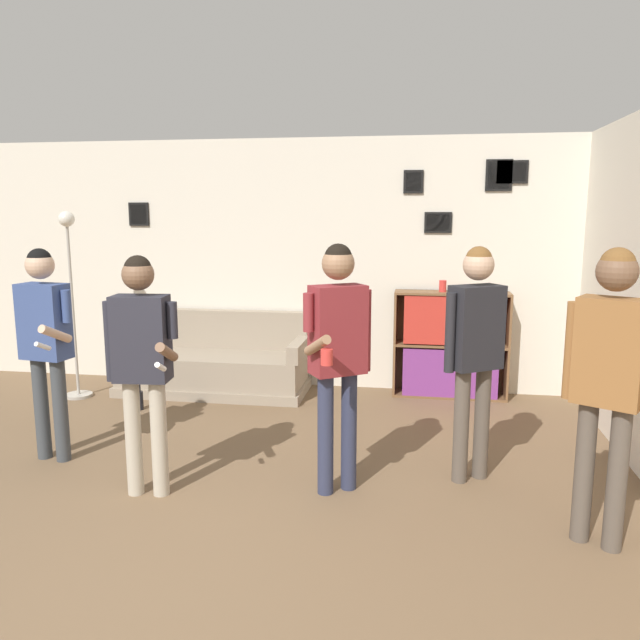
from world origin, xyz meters
The scene contains 12 objects.
ground_plane centered at (0.00, 0.00, 0.00)m, with size 20.00×20.00×0.00m, color brown.
wall_back centered at (0.01, 4.21, 1.35)m, with size 8.45×0.08×2.70m.
couch centered at (-0.78, 3.79, 0.28)m, with size 2.01×0.80×0.84m.
bookshelf centered at (1.73, 3.99, 0.55)m, with size 1.18×0.30×1.11m.
floor_lamp centered at (-2.13, 3.34, 1.11)m, with size 0.28×0.28×1.93m.
person_player_foreground_left centered at (-1.42, 1.76, 1.02)m, with size 0.50×0.50×1.66m.
person_player_foreground_center centered at (-0.42, 1.29, 1.01)m, with size 0.52×0.44×1.65m.
person_watcher_holding_cup centered at (0.86, 1.55, 1.07)m, with size 0.43×0.58×1.72m.
person_spectator_near_bookshelf centered at (1.79, 1.90, 1.04)m, with size 0.43×0.36×1.70m.
person_spectator_far_right centered at (2.46, 1.09, 1.08)m, with size 0.44×0.35×1.74m.
bottle_on_floor centered at (-1.30, 3.03, 0.10)m, with size 0.07×0.07×0.26m.
drinking_cup centered at (1.63, 3.99, 1.17)m, with size 0.07×0.07×0.12m.
Camera 1 is at (1.40, -2.51, 1.94)m, focal length 35.00 mm.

